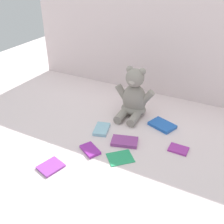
# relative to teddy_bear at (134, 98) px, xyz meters

# --- Properties ---
(ground_plane) EXTENTS (3.20, 3.20, 0.00)m
(ground_plane) POSITION_rel_teddy_bear_xyz_m (-0.07, -0.09, -0.11)
(ground_plane) COLOR silver
(backdrop_drape) EXTENTS (1.70, 0.03, 0.68)m
(backdrop_drape) POSITION_rel_teddy_bear_xyz_m (-0.07, 0.35, 0.23)
(backdrop_drape) COLOR silver
(backdrop_drape) RESTS_ON ground_plane
(teddy_bear) EXTENTS (0.25, 0.22, 0.30)m
(teddy_bear) POSITION_rel_teddy_bear_xyz_m (0.00, 0.00, 0.00)
(teddy_bear) COLOR gray
(teddy_bear) RESTS_ON ground_plane
(book_case_0) EXTENTS (0.09, 0.07, 0.01)m
(book_case_0) POSITION_rel_teddy_bear_xyz_m (0.34, -0.22, -0.11)
(book_case_0) COLOR purple
(book_case_0) RESTS_ON ground_plane
(book_case_1) EXTENTS (0.15, 0.15, 0.01)m
(book_case_1) POSITION_rel_teddy_bear_xyz_m (0.11, -0.41, -0.11)
(book_case_1) COLOR #269B60
(book_case_1) RESTS_ON ground_plane
(book_case_2) EXTENTS (0.12, 0.11, 0.01)m
(book_case_2) POSITION_rel_teddy_bear_xyz_m (-0.05, -0.43, -0.10)
(book_case_2) COLOR purple
(book_case_2) RESTS_ON ground_plane
(book_case_3) EXTENTS (0.15, 0.12, 0.02)m
(book_case_3) POSITION_rel_teddy_bear_xyz_m (0.08, -0.29, -0.10)
(book_case_3) COLOR #8D3C8B
(book_case_3) RESTS_ON ground_plane
(book_case_4) EXTENTS (0.11, 0.13, 0.01)m
(book_case_4) POSITION_rel_teddy_bear_xyz_m (-0.14, -0.61, -0.11)
(book_case_4) COLOR purple
(book_case_4) RESTS_ON ground_plane
(book_case_5) EXTENTS (0.10, 0.13, 0.02)m
(book_case_5) POSITION_rel_teddy_bear_xyz_m (-0.08, -0.24, -0.10)
(book_case_5) COLOR #87BDD2
(book_case_5) RESTS_ON ground_plane
(book_case_6) EXTENTS (0.16, 0.14, 0.02)m
(book_case_6) POSITION_rel_teddy_bear_xyz_m (0.20, -0.05, -0.10)
(book_case_6) COLOR blue
(book_case_6) RESTS_ON ground_plane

